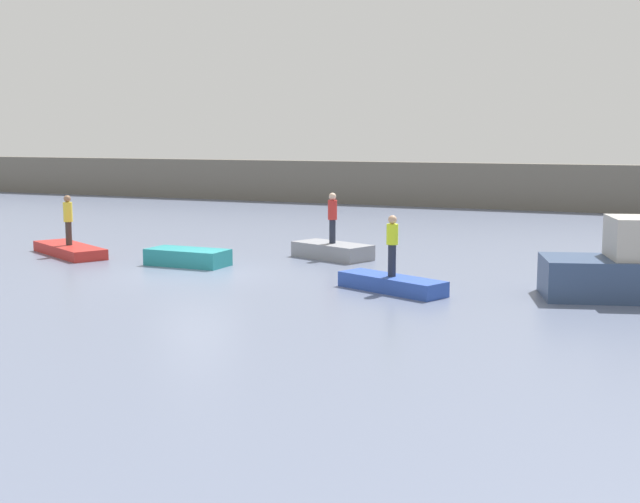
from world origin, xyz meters
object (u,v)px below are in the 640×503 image
(rowboat_teal, at_px, (188,257))
(person_yellow_shirt, at_px, (68,217))
(rowboat_grey, at_px, (332,251))
(person_red_shirt, at_px, (332,215))
(rowboat_blue, at_px, (392,284))
(person_hiviz_shirt, at_px, (392,242))
(rowboat_red, at_px, (69,250))

(rowboat_teal, distance_m, person_yellow_shirt, 5.30)
(rowboat_grey, bearing_deg, person_red_shirt, 20.62)
(rowboat_grey, xyz_separation_m, rowboat_blue, (3.90, -5.08, -0.05))
(person_hiviz_shirt, bearing_deg, rowboat_teal, 167.63)
(rowboat_teal, xyz_separation_m, person_yellow_shirt, (-5.18, 0.31, 1.09))
(rowboat_teal, distance_m, rowboat_grey, 5.06)
(rowboat_grey, relative_size, person_red_shirt, 1.62)
(rowboat_blue, relative_size, person_hiviz_shirt, 1.93)
(rowboat_red, height_order, person_red_shirt, person_red_shirt)
(rowboat_red, bearing_deg, person_hiviz_shirt, 19.50)
(rowboat_grey, distance_m, person_hiviz_shirt, 6.50)
(rowboat_red, bearing_deg, rowboat_blue, 19.50)
(rowboat_grey, distance_m, rowboat_blue, 6.40)
(rowboat_red, height_order, rowboat_blue, rowboat_blue)
(person_hiviz_shirt, bearing_deg, person_red_shirt, 127.57)
(rowboat_blue, relative_size, person_red_shirt, 1.85)
(rowboat_teal, height_order, rowboat_blue, rowboat_teal)
(rowboat_teal, distance_m, rowboat_blue, 7.84)
(rowboat_red, bearing_deg, rowboat_grey, 47.38)
(rowboat_blue, bearing_deg, rowboat_teal, -169.78)
(rowboat_red, relative_size, rowboat_blue, 1.22)
(rowboat_teal, height_order, person_hiviz_shirt, person_hiviz_shirt)
(rowboat_teal, bearing_deg, rowboat_grey, 42.80)
(rowboat_blue, distance_m, person_yellow_shirt, 13.04)
(rowboat_teal, relative_size, rowboat_blue, 0.83)
(rowboat_grey, xyz_separation_m, person_yellow_shirt, (-8.93, -3.09, 1.10))
(person_hiviz_shirt, bearing_deg, rowboat_red, 171.20)
(person_red_shirt, xyz_separation_m, person_yellow_shirt, (-8.93, -3.09, -0.15))
(rowboat_grey, height_order, person_red_shirt, person_red_shirt)
(rowboat_teal, bearing_deg, person_red_shirt, 42.80)
(person_red_shirt, height_order, person_yellow_shirt, person_red_shirt)
(rowboat_blue, xyz_separation_m, person_hiviz_shirt, (0.00, -0.00, 1.15))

